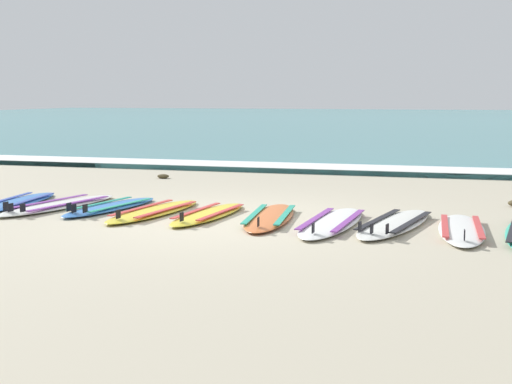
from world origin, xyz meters
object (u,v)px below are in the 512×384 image
at_px(surfboard_6, 332,222).
at_px(surfboard_7, 395,223).
at_px(surfboard_0, 19,202).
at_px(surfboard_4, 209,214).
at_px(surfboard_8, 461,229).
at_px(surfboard_1, 59,205).
at_px(surfboard_5, 270,217).
at_px(surfboard_2, 111,207).
at_px(surfboard_3, 154,211).

bearing_deg(surfboard_6, surfboard_7, 9.52).
xyz_separation_m(surfboard_0, surfboard_4, (3.04, -0.26, 0.00)).
bearing_deg(surfboard_7, surfboard_8, -12.08).
distance_m(surfboard_1, surfboard_4, 2.32).
bearing_deg(surfboard_0, surfboard_5, -3.79).
xyz_separation_m(surfboard_0, surfboard_1, (0.72, -0.10, 0.00)).
bearing_deg(surfboard_8, surfboard_2, 175.03).
distance_m(surfboard_5, surfboard_7, 1.59).
relative_size(surfboard_2, surfboard_3, 0.92).
distance_m(surfboard_4, surfboard_6, 1.67).
xyz_separation_m(surfboard_2, surfboard_7, (3.95, -0.24, -0.00)).
relative_size(surfboard_4, surfboard_5, 0.90).
distance_m(surfboard_2, surfboard_6, 3.22).
bearing_deg(surfboard_8, surfboard_4, 176.37).
bearing_deg(surfboard_5, surfboard_2, 174.94).
bearing_deg(surfboard_6, surfboard_3, 175.53).
relative_size(surfboard_2, surfboard_6, 0.86).
relative_size(surfboard_0, surfboard_4, 1.03).
height_order(surfboard_0, surfboard_3, same).
distance_m(surfboard_3, surfboard_6, 2.46).
bearing_deg(surfboard_2, surfboard_8, -4.97).
xyz_separation_m(surfboard_1, surfboard_4, (2.32, -0.16, -0.00)).
relative_size(surfboard_0, surfboard_3, 0.94).
relative_size(surfboard_0, surfboard_1, 0.89).
bearing_deg(surfboard_1, surfboard_5, -2.85).
distance_m(surfboard_0, surfboard_1, 0.73).
xyz_separation_m(surfboard_3, surfboard_8, (3.99, -0.23, 0.00)).
bearing_deg(surfboard_5, surfboard_8, -4.87).
xyz_separation_m(surfboard_0, surfboard_2, (1.51, -0.05, 0.00)).
bearing_deg(surfboard_0, surfboard_6, -5.07).
height_order(surfboard_4, surfboard_7, same).
relative_size(surfboard_3, surfboard_8, 1.04).
height_order(surfboard_1, surfboard_4, same).
xyz_separation_m(surfboard_1, surfboard_8, (5.52, -0.36, -0.00)).
height_order(surfboard_0, surfboard_4, same).
height_order(surfboard_0, surfboard_8, same).
height_order(surfboard_5, surfboard_7, same).
relative_size(surfboard_1, surfboard_7, 0.98).
xyz_separation_m(surfboard_2, surfboard_8, (4.73, -0.41, -0.00)).
distance_m(surfboard_0, surfboard_8, 6.26).
bearing_deg(surfboard_1, surfboard_8, -3.72).
distance_m(surfboard_1, surfboard_8, 5.53).
xyz_separation_m(surfboard_0, surfboard_7, (5.46, -0.29, 0.00)).
height_order(surfboard_2, surfboard_8, same).
bearing_deg(surfboard_2, surfboard_3, -13.50).
bearing_deg(surfboard_7, surfboard_5, 178.75).
bearing_deg(surfboard_7, surfboard_0, 176.95).
relative_size(surfboard_4, surfboard_6, 0.86).
height_order(surfboard_5, surfboard_8, same).
relative_size(surfboard_5, surfboard_8, 1.05).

